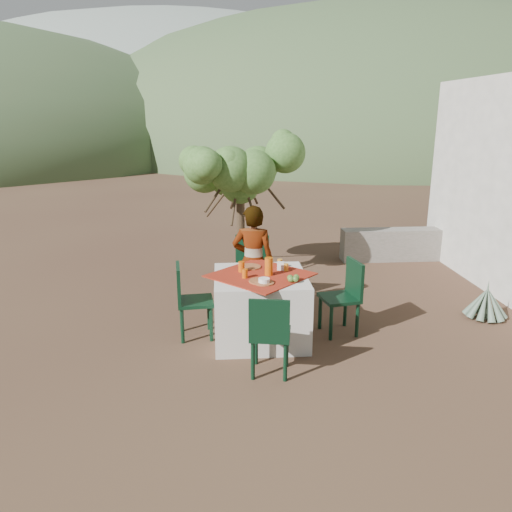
{
  "coord_description": "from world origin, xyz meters",
  "views": [
    {
      "loc": [
        0.2,
        -4.85,
        2.47
      ],
      "look_at": [
        0.61,
        0.79,
        0.86
      ],
      "focal_mm": 35.0,
      "sensor_mm": 36.0,
      "label": 1
    }
  ],
  "objects_px": {
    "chair_right": "(345,293)",
    "juice_pitcher": "(269,266)",
    "shrub_tree": "(244,178)",
    "agave": "(486,303)",
    "chair_near": "(270,332)",
    "person": "(253,262)",
    "table": "(260,307)",
    "chair_left": "(189,297)",
    "chair_far": "(251,269)"
  },
  "relations": [
    {
      "from": "chair_right",
      "to": "juice_pitcher",
      "type": "bearing_deg",
      "value": -93.95
    },
    {
      "from": "chair_left",
      "to": "chair_near",
      "type": "bearing_deg",
      "value": -145.01
    },
    {
      "from": "chair_near",
      "to": "person",
      "type": "bearing_deg",
      "value": -77.92
    },
    {
      "from": "person",
      "to": "agave",
      "type": "distance_m",
      "value": 2.97
    },
    {
      "from": "table",
      "to": "agave",
      "type": "distance_m",
      "value": 2.91
    },
    {
      "from": "chair_far",
      "to": "shrub_tree",
      "type": "relative_size",
      "value": 0.49
    },
    {
      "from": "table",
      "to": "person",
      "type": "bearing_deg",
      "value": 93.32
    },
    {
      "from": "chair_right",
      "to": "shrub_tree",
      "type": "xyz_separation_m",
      "value": [
        -1.06,
        2.18,
        1.07
      ]
    },
    {
      "from": "chair_left",
      "to": "chair_right",
      "type": "height_order",
      "value": "chair_right"
    },
    {
      "from": "chair_left",
      "to": "agave",
      "type": "xyz_separation_m",
      "value": [
        3.68,
        0.3,
        -0.29
      ]
    },
    {
      "from": "shrub_tree",
      "to": "agave",
      "type": "height_order",
      "value": "shrub_tree"
    },
    {
      "from": "table",
      "to": "agave",
      "type": "height_order",
      "value": "table"
    },
    {
      "from": "chair_left",
      "to": "person",
      "type": "relative_size",
      "value": 0.6
    },
    {
      "from": "shrub_tree",
      "to": "agave",
      "type": "relative_size",
      "value": 3.52
    },
    {
      "from": "shrub_tree",
      "to": "chair_left",
      "type": "bearing_deg",
      "value": -108.83
    },
    {
      "from": "table",
      "to": "shrub_tree",
      "type": "bearing_deg",
      "value": 91.62
    },
    {
      "from": "chair_right",
      "to": "person",
      "type": "xyz_separation_m",
      "value": [
        -1.03,
        0.57,
        0.23
      ]
    },
    {
      "from": "agave",
      "to": "shrub_tree",
      "type": "bearing_deg",
      "value": 147.46
    },
    {
      "from": "chair_far",
      "to": "chair_right",
      "type": "height_order",
      "value": "chair_far"
    },
    {
      "from": "shrub_tree",
      "to": "juice_pitcher",
      "type": "relative_size",
      "value": 9.87
    },
    {
      "from": "chair_near",
      "to": "juice_pitcher",
      "type": "height_order",
      "value": "juice_pitcher"
    },
    {
      "from": "shrub_tree",
      "to": "agave",
      "type": "distance_m",
      "value": 3.75
    },
    {
      "from": "shrub_tree",
      "to": "chair_near",
      "type": "bearing_deg",
      "value": -88.45
    },
    {
      "from": "chair_far",
      "to": "person",
      "type": "height_order",
      "value": "person"
    },
    {
      "from": "chair_right",
      "to": "person",
      "type": "distance_m",
      "value": 1.2
    },
    {
      "from": "chair_near",
      "to": "agave",
      "type": "bearing_deg",
      "value": -146.26
    },
    {
      "from": "table",
      "to": "chair_near",
      "type": "height_order",
      "value": "chair_near"
    },
    {
      "from": "shrub_tree",
      "to": "person",
      "type": "bearing_deg",
      "value": -89.07
    },
    {
      "from": "chair_right",
      "to": "juice_pitcher",
      "type": "height_order",
      "value": "juice_pitcher"
    },
    {
      "from": "chair_left",
      "to": "person",
      "type": "xyz_separation_m",
      "value": [
        0.77,
        0.57,
        0.23
      ]
    },
    {
      "from": "person",
      "to": "juice_pitcher",
      "type": "distance_m",
      "value": 0.71
    },
    {
      "from": "person",
      "to": "juice_pitcher",
      "type": "relative_size",
      "value": 7.17
    },
    {
      "from": "chair_far",
      "to": "chair_left",
      "type": "relative_size",
      "value": 1.11
    },
    {
      "from": "person",
      "to": "agave",
      "type": "relative_size",
      "value": 2.55
    },
    {
      "from": "chair_far",
      "to": "juice_pitcher",
      "type": "distance_m",
      "value": 1.05
    },
    {
      "from": "chair_right",
      "to": "shrub_tree",
      "type": "relative_size",
      "value": 0.44
    },
    {
      "from": "chair_right",
      "to": "agave",
      "type": "relative_size",
      "value": 1.56
    },
    {
      "from": "chair_near",
      "to": "chair_left",
      "type": "bearing_deg",
      "value": -39.45
    },
    {
      "from": "chair_left",
      "to": "chair_right",
      "type": "bearing_deg",
      "value": -95.81
    },
    {
      "from": "agave",
      "to": "chair_left",
      "type": "bearing_deg",
      "value": -175.34
    },
    {
      "from": "chair_near",
      "to": "juice_pitcher",
      "type": "bearing_deg",
      "value": -84.8
    },
    {
      "from": "chair_right",
      "to": "person",
      "type": "bearing_deg",
      "value": -130.01
    },
    {
      "from": "chair_near",
      "to": "shrub_tree",
      "type": "height_order",
      "value": "shrub_tree"
    },
    {
      "from": "shrub_tree",
      "to": "agave",
      "type": "bearing_deg",
      "value": -32.54
    },
    {
      "from": "chair_left",
      "to": "shrub_tree",
      "type": "relative_size",
      "value": 0.44
    },
    {
      "from": "table",
      "to": "chair_far",
      "type": "relative_size",
      "value": 1.36
    },
    {
      "from": "chair_left",
      "to": "agave",
      "type": "height_order",
      "value": "chair_left"
    },
    {
      "from": "chair_far",
      "to": "agave",
      "type": "bearing_deg",
      "value": 0.08
    },
    {
      "from": "chair_near",
      "to": "juice_pitcher",
      "type": "relative_size",
      "value": 4.19
    },
    {
      "from": "chair_far",
      "to": "agave",
      "type": "relative_size",
      "value": 1.71
    }
  ]
}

